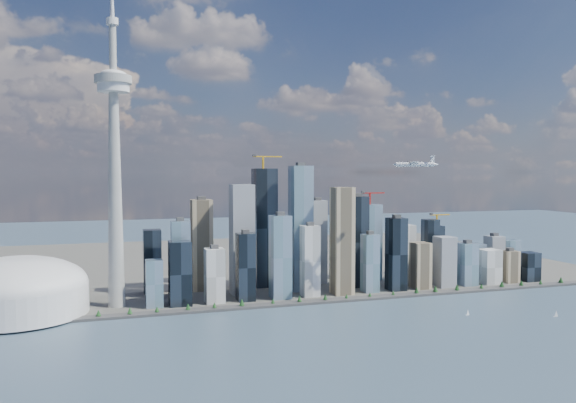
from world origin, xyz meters
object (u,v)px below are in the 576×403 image
object	(u,v)px
needle_tower	(114,157)
airplane	(415,164)
dome_stadium	(17,290)
sailboat_east	(556,314)
sailboat_west	(468,313)

from	to	relation	value
needle_tower	airplane	world-z (taller)	needle_tower
dome_stadium	sailboat_east	world-z (taller)	dome_stadium
sailboat_west	dome_stadium	bearing A→B (deg)	151.96
airplane	sailboat_east	distance (m)	303.47
dome_stadium	needle_tower	bearing A→B (deg)	4.09
dome_stadium	sailboat_west	distance (m)	668.52
needle_tower	dome_stadium	xyz separation A→B (m)	(-140.00, -10.00, -196.40)
needle_tower	dome_stadium	bearing A→B (deg)	-175.91
dome_stadium	sailboat_west	world-z (taller)	dome_stadium
needle_tower	sailboat_east	size ratio (longest dim) A/B	53.46
needle_tower	sailboat_west	distance (m)	586.62
needle_tower	sailboat_east	bearing A→B (deg)	-21.77
sailboat_west	sailboat_east	size ratio (longest dim) A/B	0.92
needle_tower	airplane	distance (m)	468.40
needle_tower	airplane	bearing A→B (deg)	-15.87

